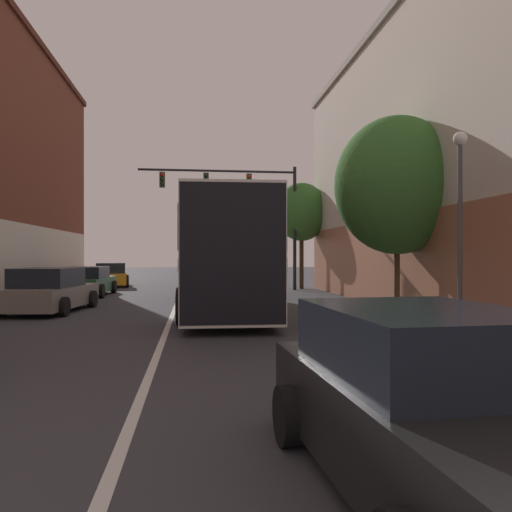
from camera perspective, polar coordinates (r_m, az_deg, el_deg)
The scene contains 10 objects.
lane_center_line at distance 14.75m, azimuth -9.72°, elevation -7.15°, with size 0.14×43.50×0.01m.
bus at distance 17.10m, azimuth -3.65°, elevation 0.55°, with size 3.00×11.94×3.57m.
hatchback_foreground at distance 4.27m, azimuth 19.54°, elevation -16.01°, with size 2.10×4.02×1.43m.
parked_car_left_mid at distance 24.20m, azimuth -18.78°, elevation -2.80°, with size 2.17×4.73×1.35m.
parked_car_left_far at distance 31.13m, azimuth -16.21°, elevation -2.12°, with size 2.47×4.63×1.41m.
parked_car_left_distant at distance 17.76m, azimuth -22.53°, elevation -3.73°, with size 2.49×4.49×1.45m.
traffic_signal_gantry at distance 26.66m, azimuth -1.40°, elevation 6.71°, with size 8.36×0.36×6.62m.
street_lamp at distance 11.86m, azimuth 22.29°, elevation 3.53°, with size 0.30×0.30×4.58m.
street_tree_near at distance 15.97m, azimuth 15.82°, elevation 7.76°, with size 3.83×3.45×6.11m.
street_tree_far at distance 27.91m, azimuth 5.22°, elevation 5.01°, with size 2.93×2.64×5.89m.
Camera 1 is at (0.70, 1.14, 1.86)m, focal length 35.00 mm.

